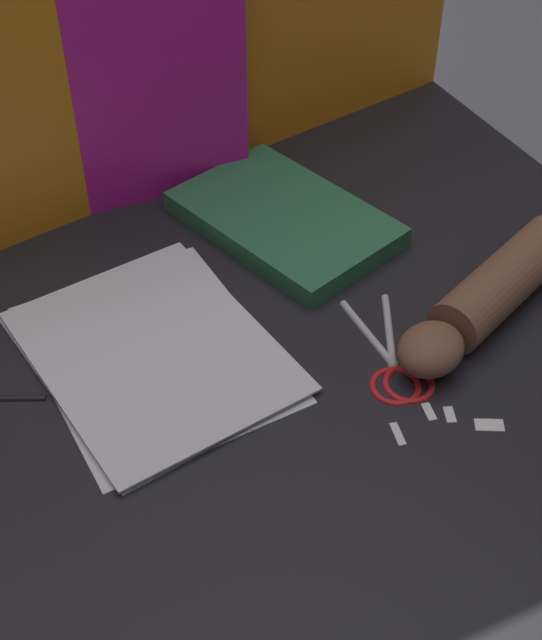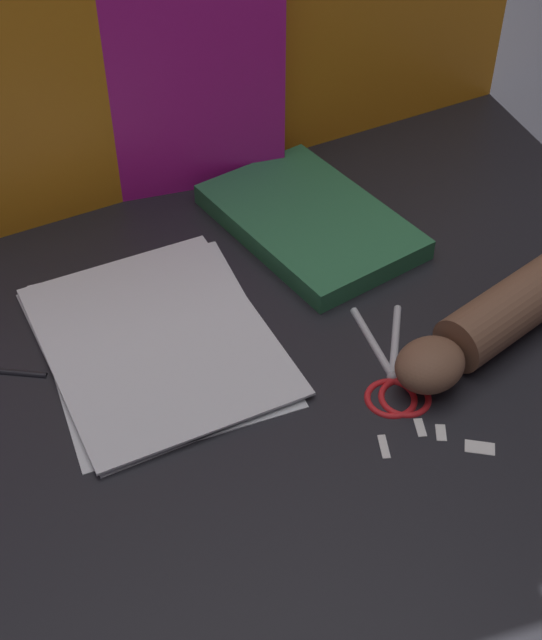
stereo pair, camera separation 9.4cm
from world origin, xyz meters
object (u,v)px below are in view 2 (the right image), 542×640
Objects in this scene: scissors at (394,378)px; book_closed at (310,221)px; paper_stack at (157,340)px; hand_forearm at (501,316)px.

book_closed is at bearing 83.31° from scissors.
paper_stack is 1.04× the size of book_closed.
scissors is at bearing -174.36° from hand_forearm.
hand_forearm is (0.11, -0.27, 0.02)m from book_closed.
hand_forearm is at bearing -22.04° from paper_stack.
hand_forearm reaches higher than paper_stack.
scissors is (0.22, -0.16, 0.00)m from paper_stack.
paper_stack is at bearing -153.58° from book_closed.
hand_forearm is at bearing -68.06° from book_closed.
hand_forearm is (0.36, -0.14, 0.03)m from paper_stack.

